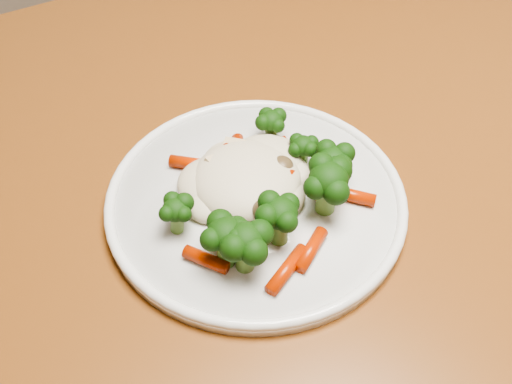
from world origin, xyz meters
TOP-DOWN VIEW (x-y plane):
  - dining_table at (0.29, 0.23)m, footprint 1.22×0.90m
  - plate at (0.24, 0.17)m, footprint 0.28×0.28m
  - meal at (0.24, 0.16)m, footprint 0.18×0.19m

SIDE VIEW (x-z plane):
  - dining_table at x=0.29m, z-range 0.27..1.02m
  - plate at x=0.24m, z-range 0.75..0.76m
  - meal at x=0.24m, z-range 0.76..0.81m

